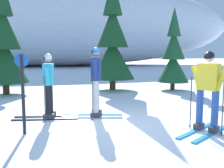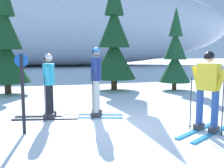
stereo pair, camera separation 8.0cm
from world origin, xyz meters
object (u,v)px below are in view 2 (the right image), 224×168
at_px(skier_cyan_jacket, 49,85).
at_px(pine_tree_far_right, 175,56).
at_px(skier_navy_jacket, 96,80).
at_px(trail_marker_post, 23,89).
at_px(pine_tree_center_left, 6,44).
at_px(pine_tree_center_right, 114,43).
at_px(skier_yellow_jacket, 208,90).

xyz_separation_m(skier_cyan_jacket, pine_tree_far_right, (5.52, 4.01, 0.69)).
xyz_separation_m(skier_navy_jacket, trail_marker_post, (-1.74, -1.15, -0.03)).
height_order(skier_navy_jacket, trail_marker_post, skier_navy_jacket).
bearing_deg(pine_tree_center_left, trail_marker_post, -77.31).
height_order(skier_navy_jacket, pine_tree_center_right, pine_tree_center_right).
height_order(pine_tree_center_left, pine_tree_center_right, pine_tree_center_right).
relative_size(skier_yellow_jacket, pine_tree_center_left, 0.36).
bearing_deg(skier_yellow_jacket, skier_cyan_jacket, 149.73).
height_order(skier_yellow_jacket, pine_tree_far_right, pine_tree_far_right).
height_order(skier_yellow_jacket, trail_marker_post, skier_yellow_jacket).
bearing_deg(pine_tree_center_right, pine_tree_center_left, -176.76).
bearing_deg(skier_cyan_jacket, skier_navy_jacket, -4.19).
relative_size(skier_yellow_jacket, pine_tree_center_right, 0.34).
bearing_deg(pine_tree_center_right, skier_cyan_jacket, -121.11).
bearing_deg(skier_navy_jacket, pine_tree_far_right, 43.73).
height_order(pine_tree_center_right, pine_tree_far_right, pine_tree_center_right).
height_order(skier_cyan_jacket, pine_tree_far_right, pine_tree_far_right).
bearing_deg(skier_yellow_jacket, pine_tree_far_right, 70.17).
distance_m(skier_cyan_jacket, trail_marker_post, 1.34).
bearing_deg(pine_tree_center_left, skier_cyan_jacket, -68.10).
distance_m(pine_tree_far_right, trail_marker_post, 8.01).
height_order(skier_yellow_jacket, skier_cyan_jacket, skier_yellow_jacket).
bearing_deg(skier_cyan_jacket, trail_marker_post, -112.10).
distance_m(skier_yellow_jacket, pine_tree_center_right, 6.78).
xyz_separation_m(skier_yellow_jacket, trail_marker_post, (-3.87, 0.73, 0.03)).
distance_m(pine_tree_center_left, trail_marker_post, 5.90).
distance_m(pine_tree_center_left, pine_tree_center_right, 4.61).
height_order(skier_yellow_jacket, pine_tree_center_left, pine_tree_center_left).
relative_size(skier_yellow_jacket, trail_marker_post, 1.03).
bearing_deg(skier_cyan_jacket, pine_tree_far_right, 36.00).
relative_size(skier_cyan_jacket, trail_marker_post, 1.01).
xyz_separation_m(pine_tree_center_left, pine_tree_far_right, (7.30, -0.41, -0.48)).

